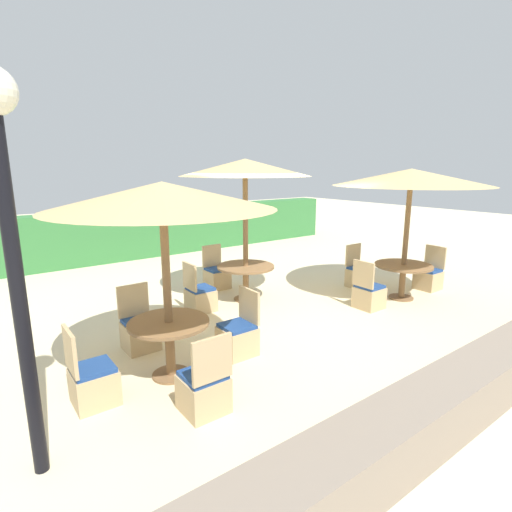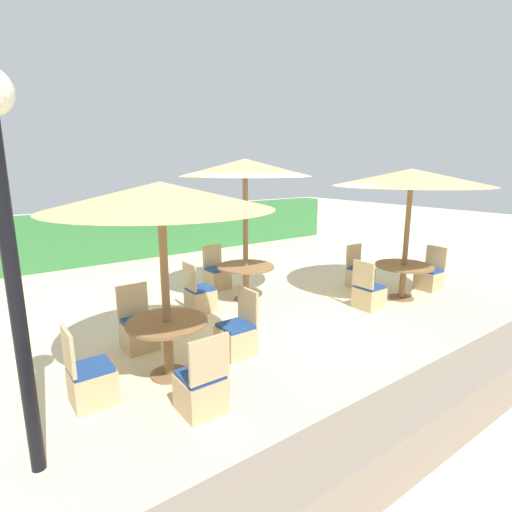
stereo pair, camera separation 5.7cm
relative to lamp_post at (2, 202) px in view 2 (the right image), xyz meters
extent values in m
plane|color=beige|center=(4.26, 1.94, -2.35)|extent=(40.00, 40.00, 0.00)
cube|color=#387A3D|center=(4.26, 7.71, -1.65)|extent=(13.00, 0.70, 1.40)
cube|color=gray|center=(4.26, -1.81, -2.08)|extent=(10.00, 0.56, 0.55)
cylinder|color=black|center=(0.00, 0.00, -0.85)|extent=(0.12, 0.12, 3.00)
cylinder|color=olive|center=(6.67, 0.85, -1.11)|extent=(0.10, 0.10, 2.49)
cone|color=tan|center=(6.67, 0.85, 0.06)|extent=(2.95, 2.95, 0.32)
cylinder|color=olive|center=(6.67, 0.85, -2.34)|extent=(0.48, 0.48, 0.03)
cylinder|color=olive|center=(6.67, 0.85, -2.02)|extent=(0.12, 0.12, 0.66)
cylinder|color=olive|center=(6.67, 0.85, -1.67)|extent=(1.12, 1.12, 0.04)
cube|color=tan|center=(5.69, 0.90, -2.15)|extent=(0.46, 0.46, 0.40)
cube|color=navy|center=(5.69, 0.90, -1.93)|extent=(0.42, 0.42, 0.05)
cube|color=tan|center=(5.48, 0.90, -1.66)|extent=(0.04, 0.46, 0.48)
cube|color=tan|center=(6.62, 1.87, -2.15)|extent=(0.46, 0.46, 0.40)
cube|color=navy|center=(6.62, 1.87, -1.93)|extent=(0.42, 0.42, 0.05)
cube|color=tan|center=(6.62, 2.08, -1.66)|extent=(0.46, 0.04, 0.48)
cube|color=tan|center=(7.68, 0.88, -2.15)|extent=(0.46, 0.46, 0.40)
cube|color=navy|center=(7.68, 0.88, -1.93)|extent=(0.42, 0.42, 0.05)
cube|color=tan|center=(7.89, 0.88, -1.66)|extent=(0.04, 0.46, 0.48)
cylinder|color=olive|center=(4.11, 2.67, -1.02)|extent=(0.10, 0.10, 2.67)
cone|color=tan|center=(4.11, 2.67, 0.24)|extent=(2.49, 2.49, 0.32)
cylinder|color=olive|center=(4.11, 2.67, -2.34)|extent=(0.48, 0.48, 0.03)
cylinder|color=olive|center=(4.11, 2.67, -2.02)|extent=(0.12, 0.12, 0.66)
cylinder|color=olive|center=(4.11, 2.67, -1.67)|extent=(1.13, 1.13, 0.04)
cube|color=tan|center=(4.06, 3.69, -2.15)|extent=(0.46, 0.46, 0.40)
cube|color=navy|center=(4.06, 3.69, -1.93)|extent=(0.42, 0.42, 0.05)
cube|color=tan|center=(4.06, 3.90, -1.66)|extent=(0.46, 0.04, 0.48)
cube|color=tan|center=(3.08, 2.66, -2.15)|extent=(0.46, 0.46, 0.40)
cube|color=navy|center=(3.08, 2.66, -1.93)|extent=(0.42, 0.42, 0.05)
cube|color=tan|center=(2.87, 2.66, -1.66)|extent=(0.04, 0.46, 0.48)
cylinder|color=olive|center=(1.62, 0.82, -1.17)|extent=(0.10, 0.10, 2.36)
cone|color=tan|center=(1.62, 0.82, -0.07)|extent=(2.67, 2.67, 0.32)
cylinder|color=olive|center=(1.62, 0.82, -2.34)|extent=(0.48, 0.48, 0.03)
cylinder|color=olive|center=(1.62, 0.82, -2.00)|extent=(0.12, 0.12, 0.70)
cylinder|color=olive|center=(1.62, 0.82, -1.64)|extent=(1.01, 1.01, 0.04)
cube|color=tan|center=(2.63, 0.81, -2.15)|extent=(0.46, 0.46, 0.40)
cube|color=navy|center=(2.63, 0.81, -1.93)|extent=(0.42, 0.42, 0.05)
cube|color=tan|center=(2.84, 0.81, -1.66)|extent=(0.04, 0.46, 0.48)
cube|color=tan|center=(1.60, 1.79, -2.15)|extent=(0.46, 0.46, 0.40)
cube|color=navy|center=(1.60, 1.79, -1.93)|extent=(0.42, 0.42, 0.05)
cube|color=tan|center=(1.60, 2.00, -1.66)|extent=(0.46, 0.04, 0.48)
cube|color=tan|center=(1.58, -0.08, -2.15)|extent=(0.46, 0.46, 0.40)
cube|color=navy|center=(1.58, -0.08, -1.93)|extent=(0.42, 0.42, 0.05)
cube|color=tan|center=(1.58, -0.29, -1.66)|extent=(0.46, 0.04, 0.48)
cube|color=tan|center=(0.67, 0.77, -2.15)|extent=(0.46, 0.46, 0.40)
cube|color=navy|center=(0.67, 0.77, -1.93)|extent=(0.42, 0.42, 0.05)
cube|color=tan|center=(0.46, 0.77, -1.66)|extent=(0.04, 0.46, 0.48)
camera|label=1|loc=(-0.30, -3.55, 0.26)|focal=28.00mm
camera|label=2|loc=(-0.25, -3.58, 0.26)|focal=28.00mm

